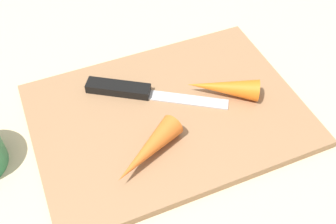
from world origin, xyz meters
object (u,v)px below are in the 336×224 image
at_px(carrot_long, 147,151).
at_px(carrot_short, 221,85).
at_px(cutting_board, 168,115).
at_px(knife, 128,90).

xyz_separation_m(carrot_long, carrot_short, (0.13, 0.06, -0.00)).
height_order(carrot_long, carrot_short, same).
height_order(cutting_board, carrot_short, carrot_short).
bearing_deg(knife, carrot_long, -64.25).
bearing_deg(carrot_short, knife, 6.81).
relative_size(carrot_long, carrot_short, 1.07).
distance_m(knife, carrot_short, 0.13).
height_order(cutting_board, knife, knife).
relative_size(cutting_board, carrot_long, 3.45).
distance_m(cutting_board, carrot_short, 0.08).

